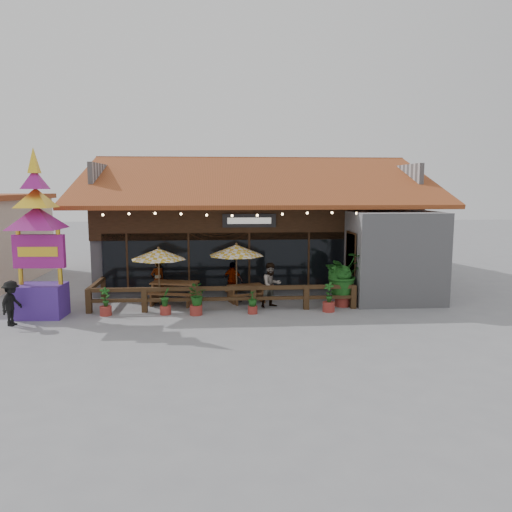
{
  "coord_description": "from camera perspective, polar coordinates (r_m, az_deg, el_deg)",
  "views": [
    {
      "loc": [
        -1.76,
        -18.64,
        4.54
      ],
      "look_at": [
        -0.24,
        1.5,
        1.77
      ],
      "focal_mm": 35.0,
      "sensor_mm": 36.0,
      "label": 1
    }
  ],
  "objects": [
    {
      "name": "diner_c",
      "position": [
        20.71,
        -2.68,
        -2.76
      ],
      "size": [
        0.94,
        0.71,
        1.48
      ],
      "primitive_type": "imported",
      "rotation": [
        0.0,
        0.0,
        2.68
      ],
      "color": "#3B2213",
      "rests_on": "ground"
    },
    {
      "name": "planter_b",
      "position": [
        18.33,
        -10.33,
        -5.24
      ],
      "size": [
        0.4,
        0.44,
        0.97
      ],
      "color": "maroon",
      "rests_on": "ground"
    },
    {
      "name": "restaurant_building",
      "position": [
        25.44,
        0.27,
        2.55
      ],
      "size": [
        15.5,
        14.73,
        6.09
      ],
      "color": "#9C9CA0",
      "rests_on": "ground"
    },
    {
      "name": "picnic_table_left",
      "position": [
        19.98,
        -9.25,
        -3.72
      ],
      "size": [
        2.12,
        1.94,
        0.86
      ],
      "color": "brown",
      "rests_on": "ground"
    },
    {
      "name": "ground",
      "position": [
        19.26,
        1.06,
        -5.82
      ],
      "size": [
        100.0,
        100.0,
        0.0
      ],
      "primitive_type": "plane",
      "color": "gray",
      "rests_on": "ground"
    },
    {
      "name": "patio_railing",
      "position": [
        18.79,
        -5.73,
        -4.28
      ],
      "size": [
        10.0,
        2.6,
        0.92
      ],
      "color": "#402B17",
      "rests_on": "ground"
    },
    {
      "name": "umbrella_left",
      "position": [
        19.51,
        -11.08,
        0.19
      ],
      "size": [
        2.49,
        2.49,
        2.3
      ],
      "color": "brown",
      "rests_on": "ground"
    },
    {
      "name": "umbrella_right",
      "position": [
        19.77,
        -2.26,
        0.64
      ],
      "size": [
        2.8,
        2.8,
        2.38
      ],
      "color": "brown",
      "rests_on": "ground"
    },
    {
      "name": "pedestrian",
      "position": [
        18.42,
        -26.17,
        -4.87
      ],
      "size": [
        0.74,
        1.06,
        1.51
      ],
      "primitive_type": "imported",
      "rotation": [
        0.0,
        0.0,
        1.38
      ],
      "color": "black",
      "rests_on": "ground"
    },
    {
      "name": "picnic_table_right",
      "position": [
        20.01,
        -1.15,
        -3.97
      ],
      "size": [
        1.71,
        1.58,
        0.68
      ],
      "color": "brown",
      "rests_on": "ground"
    },
    {
      "name": "diner_a",
      "position": [
        20.64,
        -11.17,
        -2.72
      ],
      "size": [
        0.72,
        0.67,
        1.64
      ],
      "primitive_type": "imported",
      "rotation": [
        0.0,
        0.0,
        3.77
      ],
      "color": "#3B2213",
      "rests_on": "ground"
    },
    {
      "name": "planter_c",
      "position": [
        18.05,
        -6.89,
        -4.79
      ],
      "size": [
        0.86,
        0.82,
        1.1
      ],
      "color": "maroon",
      "rests_on": "ground"
    },
    {
      "name": "planter_e",
      "position": [
        18.63,
        8.32,
        -4.92
      ],
      "size": [
        0.47,
        0.46,
        1.1
      ],
      "color": "maroon",
      "rests_on": "ground"
    },
    {
      "name": "thai_sign_tower",
      "position": [
        18.84,
        -23.71,
        3.55
      ],
      "size": [
        2.45,
        2.45,
        6.35
      ],
      "color": "#4A2791",
      "rests_on": "ground"
    },
    {
      "name": "diner_b",
      "position": [
        19.06,
        1.76,
        -3.33
      ],
      "size": [
        1.03,
        0.95,
        1.72
      ],
      "primitive_type": "imported",
      "rotation": [
        0.0,
        0.0,
        0.45
      ],
      "color": "#3B2213",
      "rests_on": "ground"
    },
    {
      "name": "planter_a",
      "position": [
        18.68,
        -16.83,
        -5.24
      ],
      "size": [
        0.42,
        0.42,
        1.02
      ],
      "color": "maroon",
      "rests_on": "ground"
    },
    {
      "name": "planter_d",
      "position": [
        18.15,
        -0.39,
        -5.32
      ],
      "size": [
        0.44,
        0.44,
        0.86
      ],
      "color": "maroon",
      "rests_on": "ground"
    },
    {
      "name": "tropical_plant",
      "position": [
        19.4,
        9.92,
        -2.15
      ],
      "size": [
        1.93,
        1.82,
        2.14
      ],
      "color": "maroon",
      "rests_on": "ground"
    }
  ]
}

